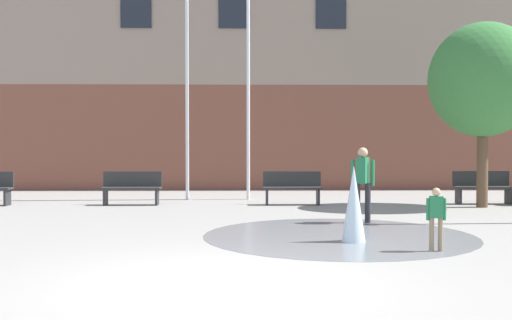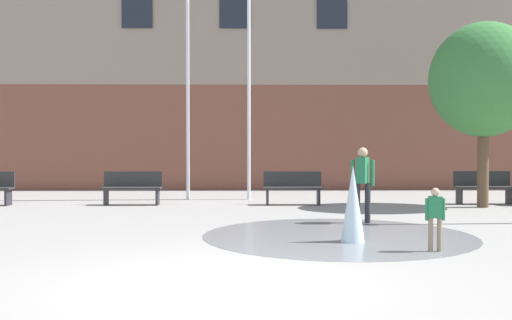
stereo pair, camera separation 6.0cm
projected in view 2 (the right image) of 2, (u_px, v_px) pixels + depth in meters
ground_plane at (214, 283)px, 7.11m from camera, size 100.00×100.00×0.00m
library_building at (236, 82)px, 24.54m from camera, size 36.00×6.05×8.47m
splash_fountain at (346, 219)px, 10.46m from camera, size 4.92×4.92×1.31m
park_bench_center at (132, 187)px, 16.36m from camera, size 1.60×0.44×0.91m
park_bench_near_trashcan at (293, 187)px, 16.40m from camera, size 1.60×0.44×0.91m
park_bench_far_right at (483, 187)px, 16.61m from camera, size 1.60×0.44×0.91m
child_in_fountain at (435, 214)px, 9.20m from camera, size 0.31×0.17×0.99m
teen_by_trashcan at (363, 179)px, 12.55m from camera, size 0.50×0.39×1.59m
flagpole_left at (189, 49)px, 17.85m from camera, size 0.80×0.10×8.53m
flagpole_right at (250, 59)px, 17.89m from camera, size 0.80×0.10×7.91m
street_tree_near_building at (484, 80)px, 15.63m from camera, size 2.82×2.82×4.85m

